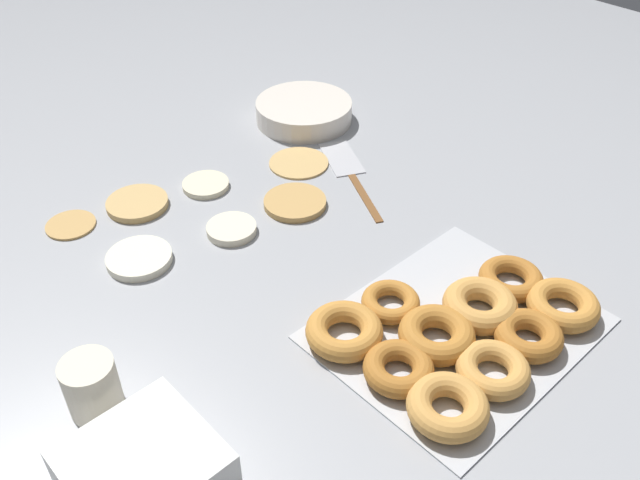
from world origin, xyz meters
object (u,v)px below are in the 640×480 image
donut_tray (460,332)px  spatula (346,166)px  pancake_2 (295,202)px  paper_cup (92,387)px  pancake_3 (70,224)px  pancake_5 (137,203)px  container_stack (144,470)px  pancake_0 (299,162)px  pancake_4 (206,185)px  pancake_1 (139,258)px  pancake_6 (232,229)px  batter_bowl (304,111)px

donut_tray → spatula: bearing=64.6°
donut_tray → spatula: (0.21, 0.44, -0.02)m
pancake_2 → paper_cup: paper_cup is taller
pancake_3 → pancake_5: (0.12, -0.03, 0.00)m
donut_tray → container_stack: size_ratio=2.41×
pancake_0 → pancake_2: bearing=-134.3°
pancake_4 → container_stack: 0.62m
pancake_1 → paper_cup: bearing=-131.5°
pancake_0 → pancake_3: size_ratio=1.37×
pancake_6 → spatula: 0.29m
pancake_1 → spatula: pancake_1 is taller
pancake_6 → container_stack: 0.48m
pancake_0 → container_stack: container_stack is taller
pancake_3 → pancake_5: size_ratio=0.78×
pancake_3 → spatula: bearing=-21.4°
pancake_5 → pancake_6: pancake_6 is taller
pancake_1 → pancake_3: size_ratio=1.24×
pancake_2 → pancake_6: bearing=174.0°
batter_bowl → container_stack: 0.89m
pancake_2 → pancake_5: 0.28m
pancake_1 → paper_cup: (-0.19, -0.22, 0.03)m
pancake_2 → paper_cup: (-0.48, -0.17, 0.04)m
pancake_0 → pancake_5: pancake_5 is taller
pancake_0 → pancake_3: bearing=164.3°
pancake_6 → batter_bowl: 0.41m
pancake_6 → container_stack: bearing=-138.7°
spatula → donut_tray: bearing=-178.7°
pancake_4 → batter_bowl: size_ratio=0.42×
paper_cup → pancake_1: bearing=48.5°
paper_cup → donut_tray: bearing=-29.4°
pancake_4 → donut_tray: donut_tray is taller
container_stack → batter_bowl: bearing=36.3°
donut_tray → paper_cup: paper_cup is taller
pancake_0 → pancake_6: pancake_6 is taller
pancake_1 → pancake_5: size_ratio=0.96×
pancake_4 → pancake_0: bearing=-17.6°
pancake_5 → container_stack: container_stack is taller
pancake_1 → pancake_2: pancake_1 is taller
pancake_0 → paper_cup: bearing=-155.5°
pancake_1 → spatula: bearing=-3.1°
pancake_3 → pancake_6: 0.28m
pancake_0 → paper_cup: (-0.58, -0.27, 0.04)m
pancake_5 → container_stack: (-0.29, -0.50, 0.02)m
pancake_2 → donut_tray: donut_tray is taller
container_stack → spatula: size_ratio=0.58×
pancake_4 → spatula: size_ratio=0.32×
pancake_4 → pancake_5: (-0.13, 0.03, 0.00)m
pancake_1 → spatula: (0.45, -0.02, -0.00)m
pancake_3 → paper_cup: (-0.16, -0.38, 0.04)m
pancake_0 → pancake_1: (-0.39, -0.05, 0.00)m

